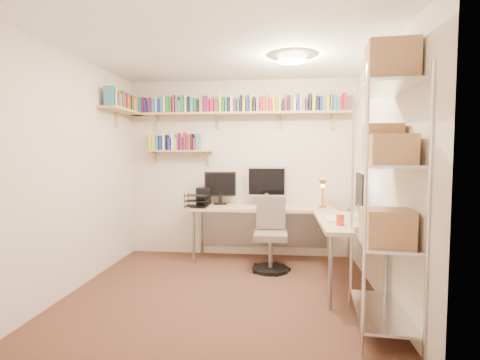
# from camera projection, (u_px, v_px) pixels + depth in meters

# --- Properties ---
(ground) EXTENTS (3.20, 3.20, 0.00)m
(ground) POSITION_uv_depth(u_px,v_px,m) (224.00, 291.00, 3.98)
(ground) COLOR #4D2E21
(ground) RESTS_ON ground
(room_shell) EXTENTS (3.24, 3.04, 2.52)m
(room_shell) POSITION_uv_depth(u_px,v_px,m) (224.00, 145.00, 3.87)
(room_shell) COLOR beige
(room_shell) RESTS_ON ground
(wall_shelves) EXTENTS (3.12, 1.09, 0.80)m
(wall_shelves) POSITION_uv_depth(u_px,v_px,m) (207.00, 113.00, 5.17)
(wall_shelves) COLOR tan
(wall_shelves) RESTS_ON ground
(corner_desk) EXTENTS (2.28, 1.93, 1.29)m
(corner_desk) POSITION_uv_depth(u_px,v_px,m) (272.00, 210.00, 4.83)
(corner_desk) COLOR beige
(corner_desk) RESTS_ON ground
(office_chair) EXTENTS (0.48, 0.49, 0.92)m
(office_chair) POSITION_uv_depth(u_px,v_px,m) (271.00, 239.00, 4.70)
(office_chair) COLOR black
(office_chair) RESTS_ON ground
(wire_rack) EXTENTS (0.52, 0.93, 2.30)m
(wire_rack) POSITION_uv_depth(u_px,v_px,m) (386.00, 163.00, 2.97)
(wire_rack) COLOR silver
(wire_rack) RESTS_ON ground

